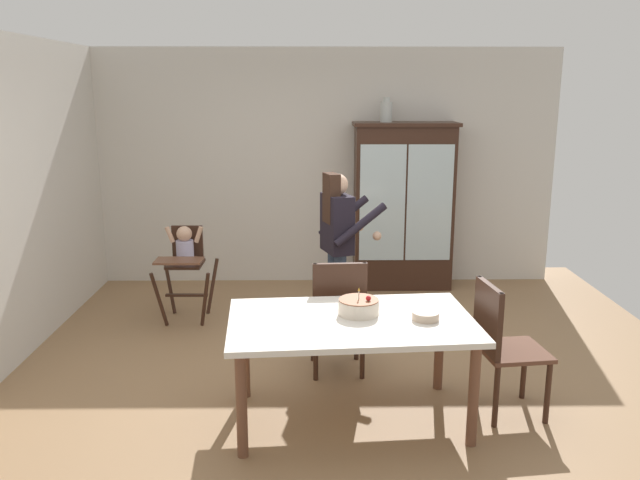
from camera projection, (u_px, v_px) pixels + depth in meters
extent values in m
plane|color=#93704C|center=(331.00, 374.00, 5.19)|extent=(6.24, 6.24, 0.00)
cube|color=beige|center=(325.00, 168.00, 7.43)|extent=(5.32, 0.06, 2.70)
cube|color=#382116|center=(403.00, 208.00, 7.29)|extent=(1.10, 0.42, 1.85)
cube|color=#382116|center=(406.00, 124.00, 7.07)|extent=(1.16, 0.48, 0.04)
cube|color=silver|center=(382.00, 203.00, 7.05)|extent=(0.50, 0.01, 1.29)
cube|color=silver|center=(429.00, 203.00, 7.06)|extent=(0.50, 0.01, 1.29)
cube|color=#382116|center=(403.00, 200.00, 7.27)|extent=(1.02, 0.36, 0.02)
cylinder|color=#B2B7B2|center=(386.00, 112.00, 7.04)|extent=(0.13, 0.13, 0.22)
cylinder|color=#B2B7B2|center=(387.00, 99.00, 7.00)|extent=(0.07, 0.07, 0.05)
cylinder|color=#382116|center=(159.00, 300.00, 6.14)|extent=(0.14, 0.13, 0.56)
cylinder|color=#382116|center=(205.00, 300.00, 6.14)|extent=(0.13, 0.14, 0.56)
cylinder|color=#382116|center=(170.00, 286.00, 6.56)|extent=(0.13, 0.14, 0.56)
cylinder|color=#382116|center=(213.00, 286.00, 6.56)|extent=(0.14, 0.13, 0.56)
cube|color=#382116|center=(187.00, 295.00, 6.36)|extent=(0.42, 0.05, 0.02)
cube|color=#382116|center=(185.00, 264.00, 6.28)|extent=(0.34, 0.34, 0.02)
cube|color=#382116|center=(188.00, 242.00, 6.39)|extent=(0.31, 0.03, 0.34)
cube|color=brown|center=(179.00, 261.00, 5.99)|extent=(0.44, 0.25, 0.02)
cylinder|color=#B2ADD1|center=(185.00, 251.00, 6.27)|extent=(0.17, 0.17, 0.22)
sphere|color=tan|center=(184.00, 234.00, 6.23)|extent=(0.15, 0.15, 0.15)
cylinder|color=tan|center=(170.00, 235.00, 6.23)|extent=(0.10, 0.05, 0.17)
cylinder|color=tan|center=(199.00, 235.00, 6.23)|extent=(0.10, 0.05, 0.17)
cylinder|color=#33425B|center=(340.00, 298.00, 5.78)|extent=(0.11, 0.11, 0.82)
cylinder|color=#33425B|center=(333.00, 292.00, 5.94)|extent=(0.11, 0.11, 0.82)
cube|color=black|center=(337.00, 223.00, 5.70)|extent=(0.30, 0.40, 0.52)
cube|color=white|center=(348.00, 223.00, 5.74)|extent=(0.03, 0.06, 0.49)
sphere|color=tan|center=(337.00, 184.00, 5.62)|extent=(0.19, 0.19, 0.19)
cube|color=#382319|center=(331.00, 198.00, 5.63)|extent=(0.16, 0.22, 0.44)
cylinder|color=black|center=(360.00, 225.00, 5.56)|extent=(0.49, 0.22, 0.37)
sphere|color=tan|center=(377.00, 236.00, 5.64)|extent=(0.08, 0.08, 0.08)
cylinder|color=black|center=(344.00, 216.00, 5.93)|extent=(0.49, 0.22, 0.37)
sphere|color=tan|center=(359.00, 227.00, 6.01)|extent=(0.08, 0.08, 0.08)
cube|color=silver|center=(351.00, 322.00, 4.32)|extent=(1.72, 1.11, 0.04)
cylinder|color=brown|center=(242.00, 405.00, 3.95)|extent=(0.07, 0.07, 0.70)
cylinder|color=brown|center=(474.00, 395.00, 4.08)|extent=(0.07, 0.07, 0.70)
cylinder|color=brown|center=(245.00, 353.00, 4.74)|extent=(0.07, 0.07, 0.70)
cylinder|color=brown|center=(439.00, 346.00, 4.87)|extent=(0.07, 0.07, 0.70)
cylinder|color=beige|center=(359.00, 307.00, 4.40)|extent=(0.28, 0.28, 0.10)
cylinder|color=#935B3D|center=(359.00, 300.00, 4.39)|extent=(0.27, 0.27, 0.01)
cylinder|color=#F2E5CC|center=(359.00, 295.00, 4.38)|extent=(0.01, 0.01, 0.06)
cone|color=yellow|center=(359.00, 289.00, 4.37)|extent=(0.02, 0.02, 0.02)
sphere|color=red|center=(368.00, 298.00, 4.35)|extent=(0.04, 0.04, 0.04)
cylinder|color=#C6AD93|center=(426.00, 316.00, 4.30)|extent=(0.18, 0.18, 0.05)
cylinder|color=#382116|center=(357.00, 334.00, 5.42)|extent=(0.04, 0.04, 0.45)
cylinder|color=#382116|center=(313.00, 336.00, 5.39)|extent=(0.04, 0.04, 0.45)
cylinder|color=#382116|center=(362.00, 352.00, 5.06)|extent=(0.04, 0.04, 0.45)
cylinder|color=#382116|center=(316.00, 353.00, 5.04)|extent=(0.04, 0.04, 0.45)
cube|color=brown|center=(337.00, 316.00, 5.17)|extent=(0.46, 0.46, 0.03)
cube|color=#382116|center=(340.00, 293.00, 4.92)|extent=(0.42, 0.06, 0.48)
cylinder|color=#382116|center=(364.00, 293.00, 4.93)|extent=(0.03, 0.03, 0.48)
cylinder|color=#382116|center=(315.00, 294.00, 4.91)|extent=(0.03, 0.03, 0.48)
cylinder|color=#382116|center=(548.00, 393.00, 4.38)|extent=(0.04, 0.04, 0.45)
cylinder|color=#382116|center=(524.00, 370.00, 4.74)|extent=(0.04, 0.04, 0.45)
cylinder|color=#382116|center=(496.00, 396.00, 4.34)|extent=(0.04, 0.04, 0.45)
cylinder|color=#382116|center=(476.00, 373.00, 4.69)|extent=(0.04, 0.04, 0.45)
cube|color=brown|center=(513.00, 351.00, 4.48)|extent=(0.49, 0.49, 0.03)
cube|color=#382116|center=(488.00, 318.00, 4.40)|extent=(0.09, 0.42, 0.48)
cylinder|color=#382116|center=(499.00, 328.00, 4.21)|extent=(0.03, 0.03, 0.48)
cylinder|color=#382116|center=(478.00, 309.00, 4.58)|extent=(0.03, 0.03, 0.48)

